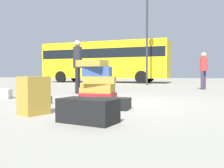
# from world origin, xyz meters

# --- Properties ---
(ground_plane) EXTENTS (80.00, 80.00, 0.00)m
(ground_plane) POSITION_xyz_m (0.00, 0.00, 0.00)
(ground_plane) COLOR gray
(suitcase_tower) EXTENTS (0.94, 0.60, 0.96)m
(suitcase_tower) POSITION_xyz_m (-0.34, 0.24, 0.44)
(suitcase_tower) COLOR maroon
(suitcase_tower) RESTS_ON ground
(suitcase_black_left_side) EXTENTS (0.64, 0.37, 0.21)m
(suitcase_black_left_side) POSITION_xyz_m (0.38, -0.97, 0.10)
(suitcase_black_left_side) COLOR black
(suitcase_black_left_side) RESTS_ON ground
(suitcase_tan_right_side) EXTENTS (0.67, 0.44, 0.25)m
(suitcase_tan_right_side) POSITION_xyz_m (-0.97, 1.49, 0.12)
(suitcase_tan_right_side) COLOR #B28C33
(suitcase_tan_right_side) RESTS_ON ground
(suitcase_charcoal_upright_blue) EXTENTS (0.70, 0.34, 0.16)m
(suitcase_charcoal_upright_blue) POSITION_xyz_m (-1.45, -0.65, 0.08)
(suitcase_charcoal_upright_blue) COLOR #4C4C51
(suitcase_charcoal_upright_blue) RESTS_ON ground
(suitcase_black_foreground_near) EXTENTS (0.82, 0.54, 0.31)m
(suitcase_black_foreground_near) POSITION_xyz_m (0.43, -2.25, 0.16)
(suitcase_black_foreground_near) COLOR black
(suitcase_black_foreground_near) RESTS_ON ground
(suitcase_tan_foreground_far) EXTENTS (0.43, 0.50, 0.60)m
(suitcase_tan_foreground_far) POSITION_xyz_m (-0.62, -1.90, 0.30)
(suitcase_tan_foreground_far) COLOR #B28C33
(suitcase_tan_foreground_far) RESTS_ON ground
(person_bearded_onlooker) EXTENTS (0.30, 0.33, 1.76)m
(person_bearded_onlooker) POSITION_xyz_m (-1.77, 2.26, 1.05)
(person_bearded_onlooker) COLOR black
(person_bearded_onlooker) RESTS_ON ground
(person_tourist_with_camera) EXTENTS (0.30, 0.32, 1.56)m
(person_tourist_with_camera) POSITION_xyz_m (2.41, 5.72, 0.93)
(person_tourist_with_camera) COLOR #3F334C
(person_tourist_with_camera) RESTS_ON ground
(parked_bus) EXTENTS (10.27, 3.21, 3.15)m
(parked_bus) POSITION_xyz_m (-4.47, 13.38, 1.83)
(parked_bus) COLOR yellow
(parked_bus) RESTS_ON ground
(lamp_post) EXTENTS (0.36, 0.36, 5.95)m
(lamp_post) POSITION_xyz_m (-0.54, 9.57, 3.90)
(lamp_post) COLOR #333338
(lamp_post) RESTS_ON ground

